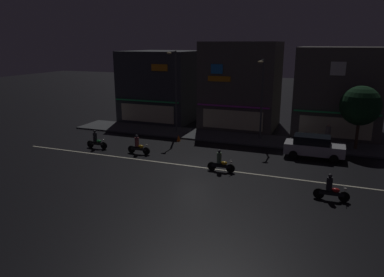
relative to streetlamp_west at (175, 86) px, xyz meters
name	(u,v)px	position (x,y,z in m)	size (l,w,h in m)	color
ground_plane	(194,167)	(4.94, -8.21, -4.56)	(140.00, 140.00, 0.00)	black
lane_divider_stripe	(194,166)	(4.94, -8.21, -4.55)	(28.73, 0.16, 0.01)	beige
sidewalk_far	(226,137)	(4.94, 0.24, -4.49)	(30.25, 3.79, 0.14)	#424447
storefront_left_block	(337,91)	(14.01, 6.10, -0.56)	(7.38, 8.10, 8.00)	#56514C
storefront_center_block	(164,85)	(-4.13, 6.24, -0.80)	(7.55, 8.36, 7.52)	#383A3F
storefront_right_block	(241,85)	(4.94, 5.29, -0.32)	(7.27, 6.48, 8.48)	#56514C
streetlamp_west	(175,86)	(0.00, 0.00, 0.00)	(0.44, 1.64, 7.54)	#47494C
streetlamp_mid	(262,93)	(7.94, 0.16, -0.32)	(0.44, 1.64, 6.91)	#47494C
pedestrian_on_sidewalk	(328,135)	(13.50, 0.68, -3.63)	(0.41, 0.41, 1.72)	gray
street_tree	(360,106)	(15.67, 0.12, -0.94)	(3.10, 3.10, 5.04)	#473323
parked_car_near_kerb	(314,146)	(12.58, -3.03, -3.69)	(4.30, 1.98, 1.67)	silver
motorcycle_lead	(96,141)	(-4.08, -6.82, -3.92)	(1.90, 0.60, 1.52)	black
motorcycle_following	(331,189)	(13.87, -10.73, -3.92)	(1.90, 0.60, 1.52)	black
motorcycle_opposite_lane	(220,162)	(6.95, -8.50, -3.92)	(1.90, 0.60, 1.52)	black
motorcycle_trailing_far	(138,146)	(-0.15, -6.94, -3.92)	(1.90, 0.60, 1.52)	black
traffic_cone	(179,138)	(1.31, -2.36, -4.28)	(0.36, 0.36, 0.55)	orange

